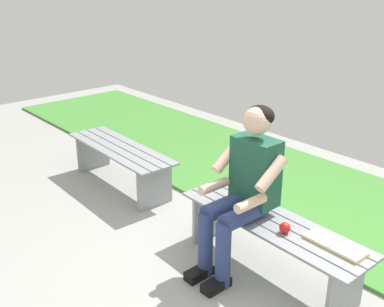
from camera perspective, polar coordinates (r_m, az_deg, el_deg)
The scene contains 7 objects.
ground_plane at distance 3.78m, azimuth -13.13°, elevation -13.25°, with size 10.00×7.00×0.04m, color #9E9E99.
grass_strip at distance 5.04m, azimuth 10.00°, elevation -3.30°, with size 9.00×1.81×0.03m, color #478C38.
bench_near at distance 3.47m, azimuth 9.55°, elevation -9.62°, with size 1.53×0.47×0.43m.
bench_far at distance 4.82m, azimuth -8.73°, elevation -0.44°, with size 1.45×0.46×0.43m.
person_seated at distance 3.35m, azimuth 6.34°, elevation -3.84°, with size 0.50×0.69×1.23m.
apple at distance 3.27m, azimuth 11.28°, elevation -8.90°, with size 0.08×0.08×0.08m, color red.
book_open at distance 3.21m, azimuth 17.05°, elevation -10.65°, with size 0.42×0.17×0.02m.
Camera 1 is at (-1.84, 2.35, 2.10)m, focal length 43.64 mm.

